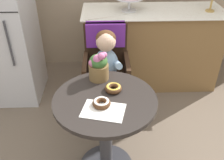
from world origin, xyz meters
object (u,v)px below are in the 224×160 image
(wicker_chair, at_px, (106,58))
(donut_mid, at_px, (102,103))
(flower_vase, at_px, (99,66))
(refrigerator, at_px, (0,23))
(cafe_table, at_px, (106,121))
(donut_front, at_px, (114,88))
(seated_child, at_px, (107,63))

(wicker_chair, height_order, donut_mid, wicker_chair)
(flower_vase, xyz_separation_m, refrigerator, (-1.01, 0.85, 0.02))
(flower_vase, bearing_deg, cafe_table, -80.20)
(cafe_table, bearing_deg, refrigerator, 133.67)
(cafe_table, xyz_separation_m, donut_front, (0.06, 0.09, 0.23))
(cafe_table, xyz_separation_m, wicker_chair, (0.02, 0.71, 0.13))
(refrigerator, bearing_deg, wicker_chair, -19.86)
(seated_child, relative_size, flower_vase, 3.05)
(wicker_chair, height_order, refrigerator, refrigerator)
(cafe_table, distance_m, flower_vase, 0.41)
(seated_child, distance_m, refrigerator, 1.21)
(donut_front, bearing_deg, seated_child, 95.36)
(cafe_table, relative_size, wicker_chair, 0.75)
(seated_child, xyz_separation_m, donut_front, (0.04, -0.47, 0.06))
(seated_child, distance_m, donut_front, 0.48)
(seated_child, height_order, refrigerator, refrigerator)
(donut_mid, bearing_deg, wicker_chair, 87.06)
(wicker_chair, relative_size, donut_mid, 7.87)
(wicker_chair, distance_m, seated_child, 0.16)
(seated_child, relative_size, refrigerator, 0.43)
(cafe_table, distance_m, seated_child, 0.58)
(wicker_chair, distance_m, donut_front, 0.64)
(donut_front, distance_m, refrigerator, 1.51)
(donut_mid, xyz_separation_m, flower_vase, (-0.02, 0.33, 0.09))
(wicker_chair, xyz_separation_m, donut_front, (0.04, -0.63, 0.10))
(seated_child, height_order, donut_mid, seated_child)
(cafe_table, distance_m, donut_front, 0.26)
(flower_vase, distance_m, refrigerator, 1.32)
(flower_vase, relative_size, refrigerator, 0.14)
(donut_front, xyz_separation_m, flower_vase, (-0.10, 0.16, 0.09))
(cafe_table, bearing_deg, wicker_chair, 88.63)
(cafe_table, relative_size, flower_vase, 3.03)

